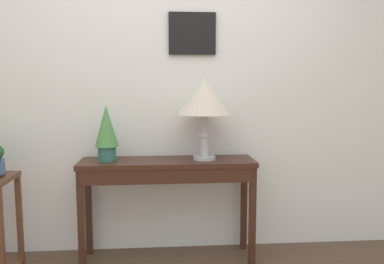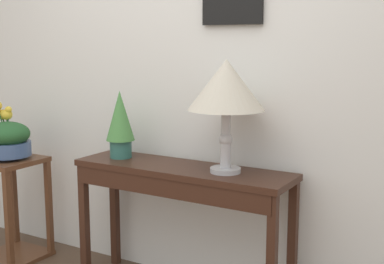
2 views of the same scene
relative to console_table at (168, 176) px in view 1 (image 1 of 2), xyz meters
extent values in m
cube|color=silver|center=(-0.06, 0.29, 0.76)|extent=(9.00, 0.10, 2.80)
cube|color=black|center=(0.20, 0.22, 1.04)|extent=(0.35, 0.02, 0.31)
cube|color=#52576C|center=(0.20, 0.22, 1.04)|extent=(0.28, 0.01, 0.25)
cube|color=#381E14|center=(0.00, 0.02, 0.10)|extent=(1.26, 0.35, 0.03)
cube|color=#381E14|center=(0.00, -0.13, 0.03)|extent=(1.19, 0.03, 0.10)
cube|color=#381E14|center=(-0.60, -0.12, -0.28)|extent=(0.04, 0.04, 0.72)
cube|color=#381E14|center=(0.60, -0.12, -0.28)|extent=(0.04, 0.04, 0.72)
cube|color=#381E14|center=(-0.60, 0.16, -0.28)|extent=(0.04, 0.04, 0.72)
cube|color=#381E14|center=(0.60, 0.16, -0.28)|extent=(0.04, 0.04, 0.72)
cylinder|color=#B7B7BC|center=(0.27, 0.02, 0.13)|extent=(0.16, 0.16, 0.02)
cylinder|color=#B7B7BC|center=(0.27, 0.02, 0.22)|extent=(0.06, 0.06, 0.15)
sphere|color=#B7B7BC|center=(0.27, 0.02, 0.29)|extent=(0.07, 0.07, 0.07)
cylinder|color=#B7B7BC|center=(0.27, 0.02, 0.37)|extent=(0.05, 0.05, 0.15)
cone|color=beige|center=(0.27, 0.02, 0.57)|extent=(0.40, 0.40, 0.26)
cylinder|color=#2D665B|center=(-0.43, 0.03, 0.17)|extent=(0.13, 0.13, 0.10)
cone|color=#478442|center=(-0.43, 0.03, 0.37)|extent=(0.17, 0.17, 0.29)
cube|color=#56331E|center=(-1.07, -0.28, -0.30)|extent=(0.04, 0.03, 0.62)
cube|color=#56331E|center=(-1.07, 0.06, -0.30)|extent=(0.04, 0.04, 0.62)
camera|label=1|loc=(-0.05, -2.78, 0.66)|focal=36.82mm
camera|label=2|loc=(1.50, -2.40, 0.79)|focal=49.79mm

